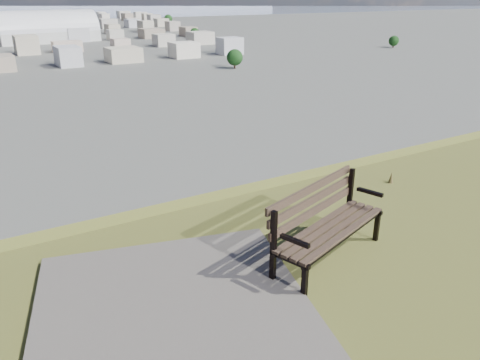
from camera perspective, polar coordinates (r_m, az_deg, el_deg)
park_bench at (r=5.33m, az=10.27°, el=-4.79°), size 1.73×1.02×0.86m
gravel_patch at (r=4.25m, az=-6.85°, el=-19.87°), size 3.41×4.20×0.07m
arena at (r=312.59m, az=-22.44°, el=16.30°), size 58.60×30.00×23.76m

